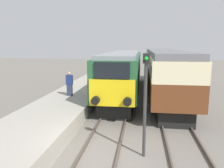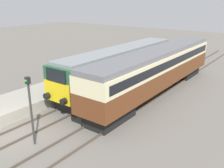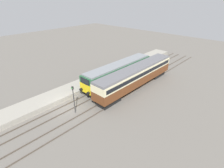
{
  "view_description": "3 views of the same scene",
  "coord_description": "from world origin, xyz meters",
  "px_view_note": "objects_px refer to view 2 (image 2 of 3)",
  "views": [
    {
      "loc": [
        1.55,
        -7.65,
        4.24
      ],
      "look_at": [
        0.0,
        3.66,
        2.22
      ],
      "focal_mm": 35.0,
      "sensor_mm": 36.0,
      "label": 1
    },
    {
      "loc": [
        12.57,
        -6.96,
        7.72
      ],
      "look_at": [
        1.7,
        7.66,
        1.6
      ],
      "focal_mm": 40.0,
      "sensor_mm": 36.0,
      "label": 2
    },
    {
      "loc": [
        18.63,
        -10.52,
        14.24
      ],
      "look_at": [
        1.7,
        7.66,
        1.6
      ],
      "focal_mm": 28.0,
      "sensor_mm": 36.0,
      "label": 3
    }
  ],
  "objects_px": {
    "passenger_carriage": "(157,67)",
    "luggage_crate": "(102,70)",
    "locomotive": "(121,65)",
    "person_on_platform": "(57,76)",
    "signal_post": "(30,106)"
  },
  "relations": [
    {
      "from": "passenger_carriage",
      "to": "person_on_platform",
      "type": "distance_m",
      "value": 8.57
    },
    {
      "from": "person_on_platform",
      "to": "luggage_crate",
      "type": "relative_size",
      "value": 2.36
    },
    {
      "from": "passenger_carriage",
      "to": "locomotive",
      "type": "bearing_deg",
      "value": -171.73
    },
    {
      "from": "signal_post",
      "to": "person_on_platform",
      "type": "bearing_deg",
      "value": 128.79
    },
    {
      "from": "person_on_platform",
      "to": "signal_post",
      "type": "xyz_separation_m",
      "value": [
        5.06,
        -6.3,
        0.73
      ]
    },
    {
      "from": "person_on_platform",
      "to": "passenger_carriage",
      "type": "bearing_deg",
      "value": 37.69
    },
    {
      "from": "passenger_carriage",
      "to": "person_on_platform",
      "type": "bearing_deg",
      "value": -142.31
    },
    {
      "from": "locomotive",
      "to": "luggage_crate",
      "type": "height_order",
      "value": "locomotive"
    },
    {
      "from": "person_on_platform",
      "to": "locomotive",
      "type": "bearing_deg",
      "value": 54.59
    },
    {
      "from": "passenger_carriage",
      "to": "luggage_crate",
      "type": "bearing_deg",
      "value": -179.26
    },
    {
      "from": "passenger_carriage",
      "to": "luggage_crate",
      "type": "relative_size",
      "value": 25.43
    },
    {
      "from": "locomotive",
      "to": "person_on_platform",
      "type": "bearing_deg",
      "value": -125.41
    },
    {
      "from": "locomotive",
      "to": "luggage_crate",
      "type": "xyz_separation_m",
      "value": [
        -2.54,
        0.42,
        -0.98
      ]
    },
    {
      "from": "person_on_platform",
      "to": "signal_post",
      "type": "relative_size",
      "value": 0.42
    },
    {
      "from": "person_on_platform",
      "to": "luggage_crate",
      "type": "bearing_deg",
      "value": 80.88
    }
  ]
}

